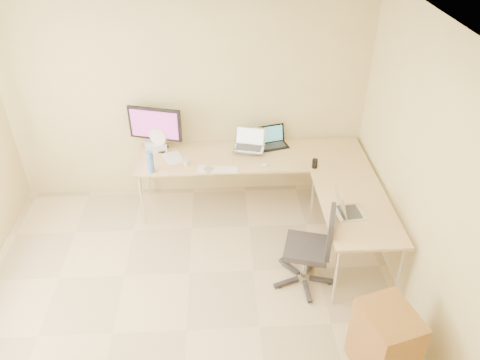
{
  "coord_description": "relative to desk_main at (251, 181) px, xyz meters",
  "views": [
    {
      "loc": [
        0.35,
        -2.79,
        3.56
      ],
      "look_at": [
        0.55,
        1.1,
        0.9
      ],
      "focal_mm": 35.06,
      "sensor_mm": 36.0,
      "label": 1
    }
  ],
  "objects": [
    {
      "name": "floor",
      "position": [
        -0.72,
        -1.85,
        -0.36
      ],
      "size": [
        4.5,
        4.5,
        0.0
      ],
      "primitive_type": "plane",
      "color": "tan",
      "rests_on": "ground"
    },
    {
      "name": "ceiling",
      "position": [
        -0.72,
        -1.85,
        2.24
      ],
      "size": [
        4.5,
        4.5,
        0.0
      ],
      "primitive_type": "plane",
      "rotation": [
        3.14,
        0.0,
        0.0
      ],
      "color": "white",
      "rests_on": "ground"
    },
    {
      "name": "wall_back",
      "position": [
        -0.72,
        0.4,
        0.93
      ],
      "size": [
        4.5,
        0.0,
        4.5
      ],
      "primitive_type": "plane",
      "rotation": [
        1.57,
        0.0,
        0.0
      ],
      "color": "tan",
      "rests_on": "ground"
    },
    {
      "name": "wall_right",
      "position": [
        1.38,
        -1.85,
        0.93
      ],
      "size": [
        0.0,
        4.5,
        4.5
      ],
      "primitive_type": "plane",
      "rotation": [
        1.57,
        0.0,
        -1.57
      ],
      "color": "tan",
      "rests_on": "ground"
    },
    {
      "name": "desk_main",
      "position": [
        0.0,
        0.0,
        0.0
      ],
      "size": [
        2.65,
        0.7,
        0.73
      ],
      "primitive_type": "cube",
      "color": "tan",
      "rests_on": "ground"
    },
    {
      "name": "desk_return",
      "position": [
        0.98,
        -1.0,
        0.0
      ],
      "size": [
        0.7,
        1.3,
        0.73
      ],
      "primitive_type": "cube",
      "color": "tan",
      "rests_on": "ground"
    },
    {
      "name": "monitor",
      "position": [
        -1.1,
        0.2,
        0.63
      ],
      "size": [
        0.66,
        0.36,
        0.54
      ],
      "primitive_type": "cube",
      "rotation": [
        0.0,
        0.0,
        -0.27
      ],
      "color": "black",
      "rests_on": "desk_main"
    },
    {
      "name": "book_stack",
      "position": [
        -0.05,
        0.2,
        0.39
      ],
      "size": [
        0.33,
        0.37,
        0.05
      ],
      "primitive_type": "cube",
      "rotation": [
        0.0,
        0.0,
        -0.4
      ],
      "color": "teal",
      "rests_on": "desk_main"
    },
    {
      "name": "laptop_center",
      "position": [
        -0.03,
        0.07,
        0.53
      ],
      "size": [
        0.41,
        0.35,
        0.23
      ],
      "primitive_type": "cube",
      "rotation": [
        0.0,
        0.0,
        -0.25
      ],
      "color": "#B8B8B8",
      "rests_on": "desk_main"
    },
    {
      "name": "laptop_black",
      "position": [
        0.26,
        0.2,
        0.48
      ],
      "size": [
        0.42,
        0.36,
        0.23
      ],
      "primitive_type": "cube",
      "rotation": [
        0.0,
        0.0,
        0.26
      ],
      "color": "black",
      "rests_on": "desk_main"
    },
    {
      "name": "keyboard",
      "position": [
        -0.4,
        -0.3,
        0.38
      ],
      "size": [
        0.45,
        0.17,
        0.02
      ],
      "primitive_type": "cube",
      "rotation": [
        0.0,
        0.0,
        -0.11
      ],
      "color": "silver",
      "rests_on": "desk_main"
    },
    {
      "name": "mouse",
      "position": [
        0.13,
        -0.24,
        0.38
      ],
      "size": [
        0.1,
        0.06,
        0.03
      ],
      "primitive_type": "ellipsoid",
      "rotation": [
        0.0,
        0.0,
        -0.04
      ],
      "color": "silver",
      "rests_on": "desk_main"
    },
    {
      "name": "mug",
      "position": [
        -0.75,
        -0.18,
        0.41
      ],
      "size": [
        0.1,
        0.1,
        0.08
      ],
      "primitive_type": "imported",
      "rotation": [
        0.0,
        0.0,
        0.19
      ],
      "color": "silver",
      "rests_on": "desk_main"
    },
    {
      "name": "cd_stack",
      "position": [
        -0.5,
        -0.3,
        0.38
      ],
      "size": [
        0.13,
        0.13,
        0.03
      ],
      "primitive_type": "cylinder",
      "rotation": [
        0.0,
        0.0,
        -0.17
      ],
      "color": "#B9B5D0",
      "rests_on": "desk_main"
    },
    {
      "name": "water_bottle",
      "position": [
        -1.13,
        -0.3,
        0.5
      ],
      "size": [
        0.08,
        0.08,
        0.26
      ],
      "primitive_type": "cylinder",
      "rotation": [
        0.0,
        0.0,
        -0.08
      ],
      "color": "#5074CC",
      "rests_on": "desk_main"
    },
    {
      "name": "papers",
      "position": [
        -0.91,
        -0.02,
        0.37
      ],
      "size": [
        0.28,
        0.33,
        0.01
      ],
      "primitive_type": "cube",
      "rotation": [
        0.0,
        0.0,
        0.39
      ],
      "color": "silver",
      "rests_on": "desk_main"
    },
    {
      "name": "white_box",
      "position": [
        -1.13,
        0.2,
        0.41
      ],
      "size": [
        0.29,
        0.23,
        0.09
      ],
      "primitive_type": "cube",
      "rotation": [
        0.0,
        0.0,
        0.23
      ],
      "color": "silver",
      "rests_on": "desk_main"
    },
    {
      "name": "desk_fan",
      "position": [
        -1.08,
        0.2,
        0.5
      ],
      "size": [
        0.27,
        0.27,
        0.26
      ],
      "primitive_type": "cylinder",
      "rotation": [
        0.0,
        0.0,
        -0.4
      ],
      "color": "white",
      "rests_on": "desk_main"
    },
    {
      "name": "black_cup",
      "position": [
        0.68,
        -0.3,
        0.42
      ],
      "size": [
        0.07,
        0.07,
        0.11
      ],
      "primitive_type": "cylinder",
      "rotation": [
        0.0,
        0.0,
        0.09
      ],
      "color": "black",
      "rests_on": "desk_main"
    },
    {
      "name": "laptop_return",
      "position": [
        0.87,
        -1.13,
        0.47
      ],
      "size": [
        0.35,
        0.29,
        0.22
      ],
      "primitive_type": "cube",
      "rotation": [
        0.0,
        0.0,
        1.67
      ],
      "color": "silver",
      "rests_on": "desk_return"
    },
    {
      "name": "office_chair",
      "position": [
        0.45,
        -1.28,
        0.14
      ],
      "size": [
        0.67,
        0.67,
        0.9
      ],
      "primitive_type": "cube",
      "rotation": [
        0.0,
        0.0,
        -0.28
      ],
      "color": "#2B2625",
      "rests_on": "ground"
    },
    {
      "name": "cabinet",
      "position": [
        0.91,
        -2.33,
        -0.01
      ],
      "size": [
        0.5,
        0.56,
        0.66
      ],
      "primitive_type": "cube",
      "rotation": [
        0.0,
        0.0,
        0.27
      ],
      "color": "#A85832",
      "rests_on": "ground"
    }
  ]
}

